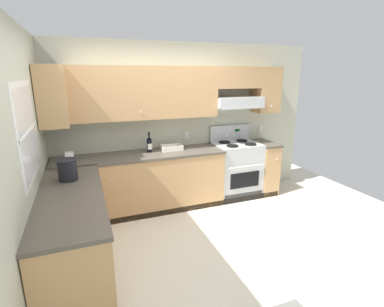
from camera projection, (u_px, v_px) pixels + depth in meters
ground_plane at (188, 249)px, 3.56m from camera, size 7.04×7.04×0.00m
wall_back at (177, 112)px, 4.68m from camera, size 4.68×0.57×2.55m
wall_left at (28, 150)px, 2.86m from camera, size 0.47×4.00×2.55m
counter_back_run at (158, 181)px, 4.55m from camera, size 3.60×0.65×0.91m
counter_left_run at (75, 236)px, 3.01m from camera, size 0.63×1.91×0.91m
stove at (236, 169)px, 5.03m from camera, size 0.76×0.62×1.20m
wine_bottle at (149, 144)px, 4.42m from camera, size 0.08×0.08×0.31m
bowl at (171, 148)px, 4.59m from camera, size 0.33×0.22×0.07m
bucket at (67, 169)px, 3.25m from camera, size 0.22×0.22×0.24m
paper_towel_roll at (69, 156)px, 4.02m from camera, size 0.11×0.13×0.13m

